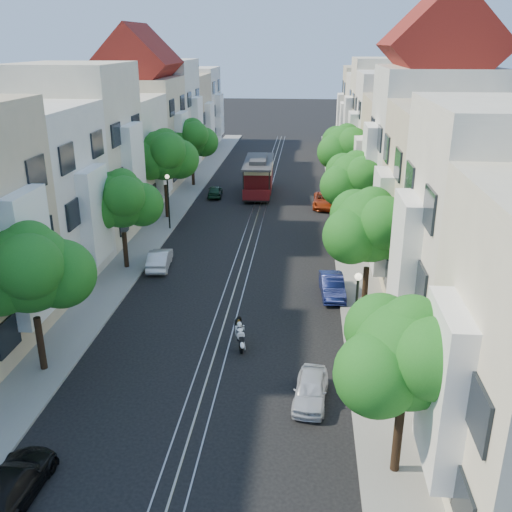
% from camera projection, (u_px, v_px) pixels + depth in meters
% --- Properties ---
extents(ground, '(200.00, 200.00, 0.00)m').
position_uv_depth(ground, '(259.00, 210.00, 48.56)').
color(ground, black).
rests_on(ground, ground).
extents(sidewalk_east, '(2.50, 80.00, 0.12)m').
position_uv_depth(sidewalk_east, '(345.00, 211.00, 47.93)').
color(sidewalk_east, gray).
rests_on(sidewalk_east, ground).
extents(sidewalk_west, '(2.50, 80.00, 0.12)m').
position_uv_depth(sidewalk_west, '(175.00, 207.00, 49.15)').
color(sidewalk_west, gray).
rests_on(sidewalk_west, ground).
extents(rail_left, '(0.06, 80.00, 0.02)m').
position_uv_depth(rail_left, '(252.00, 210.00, 48.60)').
color(rail_left, gray).
rests_on(rail_left, ground).
extents(rail_slot, '(0.06, 80.00, 0.02)m').
position_uv_depth(rail_slot, '(259.00, 210.00, 48.56)').
color(rail_slot, gray).
rests_on(rail_slot, ground).
extents(rail_right, '(0.06, 80.00, 0.02)m').
position_uv_depth(rail_right, '(265.00, 210.00, 48.51)').
color(rail_right, gray).
rests_on(rail_right, ground).
extents(lane_line, '(0.08, 80.00, 0.01)m').
position_uv_depth(lane_line, '(259.00, 210.00, 48.56)').
color(lane_line, tan).
rests_on(lane_line, ground).
extents(townhouses_east, '(7.75, 72.00, 12.00)m').
position_uv_depth(townhouses_east, '(406.00, 152.00, 45.65)').
color(townhouses_east, beige).
rests_on(townhouses_east, ground).
extents(townhouses_west, '(7.75, 72.00, 11.76)m').
position_uv_depth(townhouses_west, '(118.00, 148.00, 47.68)').
color(townhouses_west, silver).
rests_on(townhouses_west, ground).
extents(tree_e_a, '(4.72, 3.87, 6.27)m').
position_uv_depth(tree_e_a, '(408.00, 358.00, 17.49)').
color(tree_e_a, black).
rests_on(tree_e_a, ground).
extents(tree_e_b, '(4.93, 4.08, 6.68)m').
position_uv_depth(tree_e_b, '(371.00, 228.00, 28.55)').
color(tree_e_b, black).
rests_on(tree_e_b, ground).
extents(tree_e_c, '(4.84, 3.99, 6.52)m').
position_uv_depth(tree_e_c, '(355.00, 180.00, 38.85)').
color(tree_e_c, black).
rests_on(tree_e_c, ground).
extents(tree_e_d, '(5.01, 4.16, 6.85)m').
position_uv_depth(tree_e_d, '(346.00, 148.00, 49.00)').
color(tree_e_d, black).
rests_on(tree_e_d, ground).
extents(tree_w_a, '(4.93, 4.08, 6.68)m').
position_uv_depth(tree_w_a, '(31.00, 271.00, 23.24)').
color(tree_w_a, black).
rests_on(tree_w_a, ground).
extents(tree_w_b, '(4.72, 3.87, 6.27)m').
position_uv_depth(tree_w_b, '(122.00, 201.00, 34.54)').
color(tree_w_b, black).
rests_on(tree_w_b, ground).
extents(tree_w_c, '(5.13, 4.28, 7.09)m').
position_uv_depth(tree_w_c, '(165.00, 156.00, 44.55)').
color(tree_w_c, black).
rests_on(tree_w_c, ground).
extents(tree_w_d, '(4.84, 3.99, 6.52)m').
position_uv_depth(tree_w_d, '(192.00, 139.00, 54.96)').
color(tree_w_d, black).
rests_on(tree_w_d, ground).
extents(lamp_east, '(0.32, 0.32, 4.16)m').
position_uv_depth(lamp_east, '(357.00, 304.00, 24.67)').
color(lamp_east, black).
rests_on(lamp_east, ground).
extents(lamp_west, '(0.32, 0.32, 4.16)m').
position_uv_depth(lamp_west, '(168.00, 193.00, 42.49)').
color(lamp_west, black).
rests_on(lamp_west, ground).
extents(sportbike_rider, '(0.62, 1.71, 1.38)m').
position_uv_depth(sportbike_rider, '(240.00, 334.00, 26.50)').
color(sportbike_rider, black).
rests_on(sportbike_rider, ground).
extents(cable_car, '(2.84, 8.33, 3.17)m').
position_uv_depth(cable_car, '(259.00, 174.00, 53.09)').
color(cable_car, black).
rests_on(cable_car, ground).
extents(parked_car_e_near, '(1.59, 3.30, 1.09)m').
position_uv_depth(parked_car_e_near, '(311.00, 389.00, 22.63)').
color(parked_car_e_near, silver).
rests_on(parked_car_e_near, ground).
extents(parked_car_e_mid, '(1.49, 3.63, 1.17)m').
position_uv_depth(parked_car_e_mid, '(332.00, 286.00, 32.08)').
color(parked_car_e_mid, '#0D1444').
rests_on(parked_car_e_mid, ground).
extents(parked_car_e_far, '(2.14, 4.34, 1.19)m').
position_uv_depth(parked_car_e_far, '(325.00, 200.00, 49.24)').
color(parked_car_e_far, '#962D0D').
rests_on(parked_car_e_far, ground).
extents(parked_car_w_near, '(1.71, 4.00, 1.15)m').
position_uv_depth(parked_car_w_near, '(11.00, 485.00, 17.73)').
color(parked_car_w_near, black).
rests_on(parked_car_w_near, ground).
extents(parked_car_w_mid, '(1.61, 3.69, 1.18)m').
position_uv_depth(parked_car_w_mid, '(160.00, 259.00, 36.03)').
color(parked_car_w_mid, silver).
rests_on(parked_car_w_mid, ground).
extents(parked_car_w_far, '(1.50, 3.22, 1.07)m').
position_uv_depth(parked_car_w_far, '(215.00, 191.00, 52.49)').
color(parked_car_w_far, '#143320').
rests_on(parked_car_w_far, ground).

